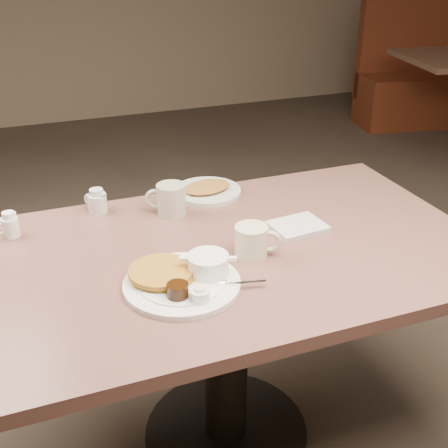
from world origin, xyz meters
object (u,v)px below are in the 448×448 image
object	(u,v)px
diner_table	(226,297)
creamer_right	(97,201)
coffee_mug_far	(170,199)
creamer_left	(10,225)
hash_plate	(207,190)
coffee_mug_near	(252,241)
main_plate	(184,277)
booth_back_right	(428,79)

from	to	relation	value
diner_table	creamer_right	distance (m)	0.53
coffee_mug_far	creamer_left	bearing A→B (deg)	177.94
creamer_left	coffee_mug_far	bearing A→B (deg)	-2.06
coffee_mug_far	hash_plate	world-z (taller)	coffee_mug_far
diner_table	coffee_mug_far	distance (m)	0.37
coffee_mug_near	diner_table	bearing A→B (deg)	131.91
main_plate	creamer_right	size ratio (longest dim) A/B	4.68
diner_table	coffee_mug_far	world-z (taller)	coffee_mug_far
coffee_mug_near	creamer_right	distance (m)	0.57
coffee_mug_near	coffee_mug_far	xyz separation A→B (m)	(-0.14, 0.34, 0.00)
creamer_left	creamer_right	xyz separation A→B (m)	(0.27, 0.08, -0.00)
creamer_right	hash_plate	distance (m)	0.38
coffee_mug_near	creamer_right	xyz separation A→B (m)	(-0.36, 0.44, -0.01)
coffee_mug_near	booth_back_right	bearing A→B (deg)	43.98
main_plate	coffee_mug_near	distance (m)	0.24
coffee_mug_near	creamer_left	world-z (taller)	coffee_mug_near
creamer_right	hash_plate	xyz separation A→B (m)	(0.38, 0.01, -0.02)
creamer_right	booth_back_right	xyz separation A→B (m)	(3.27, 2.37, -0.38)
main_plate	coffee_mug_far	bearing A→B (deg)	78.66
hash_plate	coffee_mug_near	bearing A→B (deg)	-92.81
main_plate	creamer_left	xyz separation A→B (m)	(-0.41, 0.44, 0.01)
coffee_mug_near	creamer_left	size ratio (longest dim) A/B	1.79
main_plate	coffee_mug_far	distance (m)	0.43
diner_table	hash_plate	size ratio (longest dim) A/B	5.15
creamer_left	hash_plate	distance (m)	0.66
diner_table	booth_back_right	world-z (taller)	booth_back_right
creamer_left	main_plate	bearing A→B (deg)	-47.04
creamer_left	booth_back_right	bearing A→B (deg)	34.63
coffee_mug_far	booth_back_right	distance (m)	3.94
diner_table	hash_plate	distance (m)	0.44
coffee_mug_near	hash_plate	xyz separation A→B (m)	(0.02, 0.45, -0.03)
creamer_left	creamer_right	bearing A→B (deg)	16.14
main_plate	coffee_mug_near	xyz separation A→B (m)	(0.23, 0.08, 0.02)
main_plate	hash_plate	bearing A→B (deg)	64.93
coffee_mug_near	hash_plate	size ratio (longest dim) A/B	0.49
diner_table	hash_plate	bearing A→B (deg)	78.85
booth_back_right	diner_table	bearing A→B (deg)	-137.18
main_plate	creamer_left	distance (m)	0.60
creamer_left	hash_plate	world-z (taller)	creamer_left
coffee_mug_far	creamer_right	distance (m)	0.24
diner_table	creamer_left	bearing A→B (deg)	152.61
main_plate	creamer_left	bearing A→B (deg)	132.96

